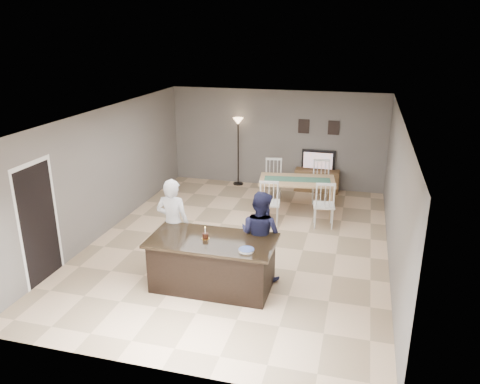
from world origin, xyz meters
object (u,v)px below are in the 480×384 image
(kitchen_island, at_px, (213,263))
(tv_console, at_px, (317,181))
(man, at_px, (260,235))
(plate_stack, at_px, (246,250))
(television, at_px, (318,160))
(woman, at_px, (173,223))
(dining_table, at_px, (297,185))
(floor_lamp, at_px, (238,133))
(birthday_cake, at_px, (205,236))

(kitchen_island, distance_m, tv_console, 5.70)
(man, xyz_separation_m, plate_stack, (-0.04, -0.84, 0.11))
(television, height_order, woman, woman)
(tv_console, xyz_separation_m, television, (0.00, 0.07, 0.56))
(dining_table, bearing_deg, floor_lamp, 129.96)
(woman, relative_size, man, 1.05)
(television, distance_m, man, 5.11)
(plate_stack, height_order, floor_lamp, floor_lamp)
(tv_console, bearing_deg, plate_stack, -95.17)
(kitchen_island, height_order, television, television)
(television, distance_m, birthday_cake, 5.79)
(birthday_cake, bearing_deg, tv_console, 76.68)
(kitchen_island, distance_m, birthday_cake, 0.51)
(tv_console, relative_size, dining_table, 0.54)
(tv_console, bearing_deg, television, 90.00)
(plate_stack, relative_size, dining_table, 0.11)
(kitchen_island, xyz_separation_m, man, (0.71, 0.55, 0.36))
(birthday_cake, height_order, plate_stack, birthday_cake)
(man, bearing_deg, tv_console, -75.09)
(man, relative_size, birthday_cake, 7.56)
(tv_console, relative_size, floor_lamp, 0.62)
(man, height_order, birthday_cake, man)
(kitchen_island, xyz_separation_m, dining_table, (0.89, 3.84, 0.24))
(television, relative_size, dining_table, 0.41)
(tv_console, xyz_separation_m, dining_table, (-0.31, -1.73, 0.40))
(birthday_cake, bearing_deg, dining_table, 75.33)
(woman, height_order, plate_stack, woman)
(dining_table, distance_m, floor_lamp, 2.73)
(birthday_cake, distance_m, dining_table, 3.98)
(birthday_cake, bearing_deg, television, 76.84)
(tv_console, relative_size, television, 1.31)
(plate_stack, bearing_deg, television, 84.89)
(man, height_order, dining_table, man)
(woman, bearing_deg, man, 179.68)
(dining_table, bearing_deg, television, 72.11)
(tv_console, xyz_separation_m, man, (-0.49, -5.02, 0.51))
(kitchen_island, bearing_deg, birthday_cake, 179.67)
(tv_console, distance_m, man, 5.07)
(birthday_cake, distance_m, floor_lamp, 5.69)
(kitchen_island, bearing_deg, woman, 149.67)
(man, bearing_deg, floor_lamp, -50.27)
(woman, bearing_deg, floor_lamp, -89.08)
(kitchen_island, height_order, birthday_cake, birthday_cake)
(kitchen_island, height_order, plate_stack, plate_stack)
(floor_lamp, bearing_deg, man, -70.74)
(plate_stack, bearing_deg, tv_console, 84.83)
(kitchen_island, distance_m, dining_table, 3.95)
(television, distance_m, dining_table, 1.83)
(woman, distance_m, birthday_cake, 0.99)
(television, bearing_deg, kitchen_island, 77.99)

